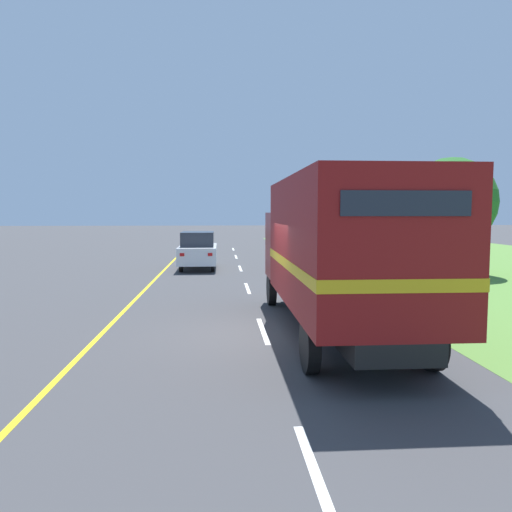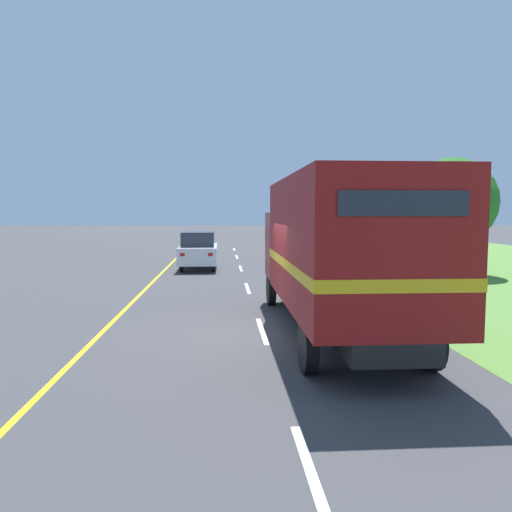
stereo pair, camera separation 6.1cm
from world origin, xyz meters
name	(u,v)px [view 2 (the right image)]	position (x,y,z in m)	size (l,w,h in m)	color
ground_plane	(263,334)	(0.00, 0.00, 0.00)	(200.00, 200.00, 0.00)	#3D3D3F
grass_shoulder	(504,266)	(13.70, 13.69, 0.00)	(20.00, 59.66, 0.01)	#568438
edge_line_yellow	(166,269)	(-3.70, 13.69, 0.00)	(0.12, 59.66, 0.01)	yellow
centre_dash_nearest	(314,480)	(0.00, -6.28, 0.00)	(0.12, 2.60, 0.01)	white
centre_dash_near	(262,330)	(0.00, 0.32, 0.00)	(0.12, 2.60, 0.01)	white
centre_dash_mid_a	(248,288)	(0.00, 6.92, 0.00)	(0.12, 2.60, 0.01)	white
centre_dash_mid_b	(241,268)	(0.00, 13.52, 0.00)	(0.12, 2.60, 0.01)	white
centre_dash_far	(237,257)	(0.00, 20.12, 0.00)	(0.12, 2.60, 0.01)	white
centre_dash_farthest	(234,249)	(0.00, 26.72, 0.00)	(0.12, 2.60, 0.01)	white
horse_trailer_truck	(337,249)	(1.62, -0.27, 1.95)	(2.53, 8.61, 3.47)	black
lead_car_white	(199,250)	(-2.08, 13.46, 0.93)	(1.80, 4.22, 1.84)	black
highway_sign	(410,236)	(6.00, 6.83, 1.90)	(2.16, 0.09, 3.03)	#9E9EA3
roadside_tree_near	(451,202)	(9.27, 10.50, 3.23)	(3.96, 3.96, 5.22)	#4C3823
roadside_tree_mid	(375,197)	(8.87, 20.31, 3.79)	(3.91, 3.91, 5.75)	#4C3823
roadside_tree_far	(390,193)	(11.93, 26.51, 4.25)	(4.79, 4.79, 6.65)	brown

